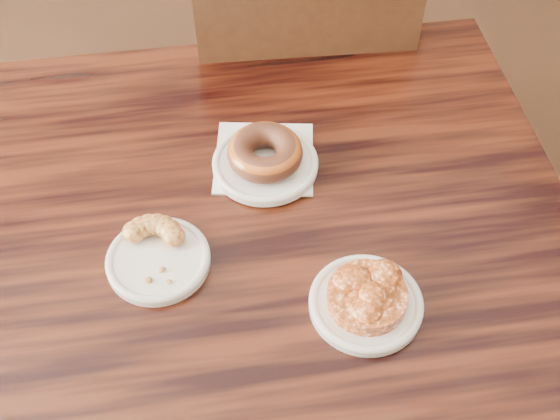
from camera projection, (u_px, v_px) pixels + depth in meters
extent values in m
plane|color=black|center=(320.00, 341.00, 1.76)|extent=(5.00, 5.00, 0.00)
cube|color=black|center=(264.00, 365.00, 1.32)|extent=(1.04, 1.04, 0.75)
cube|color=white|center=(264.00, 158.00, 1.13)|extent=(0.19, 0.19, 0.00)
cylinder|color=white|center=(265.00, 164.00, 1.11)|extent=(0.17, 0.17, 0.01)
cylinder|color=white|center=(158.00, 260.00, 1.00)|extent=(0.15, 0.15, 0.01)
cylinder|color=white|center=(366.00, 304.00, 0.96)|extent=(0.16, 0.16, 0.01)
torus|color=#914B15|center=(265.00, 152.00, 1.09)|extent=(0.12, 0.12, 0.04)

